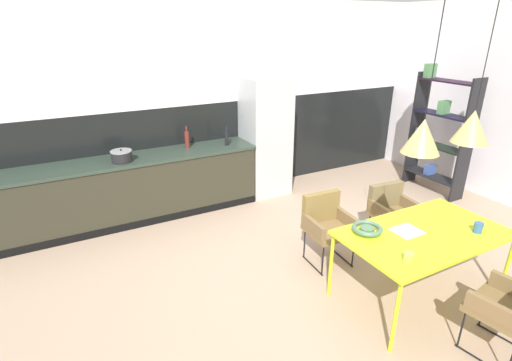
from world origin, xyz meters
The scene contains 18 objects.
ground_plane centered at (0.00, 0.00, 0.00)m, with size 9.60×9.60×0.00m, color tan.
back_wall_splashback_dark centered at (0.00, 2.76, 0.72)m, with size 7.39×0.12×1.45m, color black.
back_wall_panel_upper centered at (0.00, 2.76, 2.17)m, with size 7.39×0.12×1.45m, color silver.
kitchen_counter centered at (-1.64, 2.40, 0.44)m, with size 3.84×0.63×0.89m.
refrigerator_column centered at (0.62, 2.40, 0.91)m, with size 0.66×0.60×1.82m, color #ADAFB2.
dining_table centered at (0.65, -0.61, 0.68)m, with size 1.57×0.91×0.73m.
armchair_corner_seat centered at (1.14, 0.24, 0.51)m, with size 0.53×0.52×0.77m.
armchair_near_window centered at (0.26, 0.35, 0.50)m, with size 0.51×0.50×0.79m.
fruit_bowl centered at (0.16, -0.37, 0.77)m, with size 0.28×0.28×0.07m.
open_book centered at (0.51, -0.52, 0.73)m, with size 0.25×0.23×0.02m.
mug_short_terracotta centered at (0.14, -0.87, 0.77)m, with size 0.12×0.08×0.08m.
mug_wide_latte centered at (1.09, -0.84, 0.78)m, with size 0.12×0.08×0.10m.
cooking_pot centered at (-1.56, 2.30, 0.96)m, with size 0.27×0.27×0.17m.
bottle_wine_green centered at (-0.61, 2.50, 1.01)m, with size 0.06×0.06×0.31m.
bottle_oil_tall centered at (-0.07, 2.35, 1.00)m, with size 0.06×0.06×0.28m.
open_shelf_unit centered at (3.04, 1.19, 1.00)m, with size 0.30×0.95×1.97m.
pendant_lamp_over_table_near centered at (0.34, -0.65, 1.71)m, with size 0.30×0.30×1.28m.
pendant_lamp_over_table_far centered at (0.97, -0.65, 1.71)m, with size 0.31×0.31×1.28m.
Camera 1 is at (-2.23, -2.67, 2.54)m, focal length 27.11 mm.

